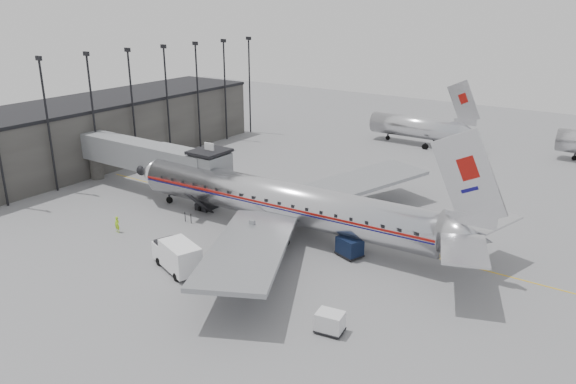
{
  "coord_description": "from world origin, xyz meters",
  "views": [
    {
      "loc": [
        29.38,
        -37.19,
        21.33
      ],
      "look_at": [
        -0.05,
        5.28,
        3.2
      ],
      "focal_mm": 35.0,
      "sensor_mm": 36.0,
      "label": 1
    }
  ],
  "objects_px": {
    "service_van": "(177,255)",
    "airliner": "(288,203)",
    "baggage_cart_navy": "(350,247)",
    "ramp_worker": "(117,224)",
    "baggage_cart_white": "(330,322)"
  },
  "relations": [
    {
      "from": "airliner",
      "to": "baggage_cart_navy",
      "type": "height_order",
      "value": "airliner"
    },
    {
      "from": "baggage_cart_navy",
      "to": "baggage_cart_white",
      "type": "height_order",
      "value": "baggage_cart_navy"
    },
    {
      "from": "service_van",
      "to": "baggage_cart_navy",
      "type": "xyz_separation_m",
      "value": [
        10.44,
        10.24,
        -0.43
      ]
    },
    {
      "from": "airliner",
      "to": "service_van",
      "type": "distance_m",
      "value": 11.91
    },
    {
      "from": "airliner",
      "to": "service_van",
      "type": "xyz_separation_m",
      "value": [
        -3.18,
        -11.34,
        -1.75
      ]
    },
    {
      "from": "service_van",
      "to": "baggage_cart_navy",
      "type": "height_order",
      "value": "service_van"
    },
    {
      "from": "airliner",
      "to": "ramp_worker",
      "type": "xyz_separation_m",
      "value": [
        -13.43,
        -9.1,
        -2.29
      ]
    },
    {
      "from": "baggage_cart_navy",
      "to": "ramp_worker",
      "type": "relative_size",
      "value": 1.63
    },
    {
      "from": "airliner",
      "to": "baggage_cart_navy",
      "type": "distance_m",
      "value": 7.65
    },
    {
      "from": "service_van",
      "to": "ramp_worker",
      "type": "relative_size",
      "value": 3.63
    },
    {
      "from": "ramp_worker",
      "to": "service_van",
      "type": "bearing_deg",
      "value": -13.87
    },
    {
      "from": "service_van",
      "to": "ramp_worker",
      "type": "distance_m",
      "value": 10.5
    },
    {
      "from": "service_van",
      "to": "baggage_cart_white",
      "type": "xyz_separation_m",
      "value": [
        14.99,
        -0.73,
        -0.55
      ]
    },
    {
      "from": "service_van",
      "to": "airliner",
      "type": "bearing_deg",
      "value": 93.8
    },
    {
      "from": "airliner",
      "to": "baggage_cart_navy",
      "type": "xyz_separation_m",
      "value": [
        7.25,
        -1.1,
        -2.18
      ]
    }
  ]
}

